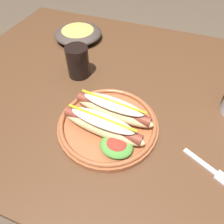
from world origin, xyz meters
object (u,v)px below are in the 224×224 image
object	(u,v)px
hot_dog_plate	(108,122)
side_bowl	(78,33)
fork	(211,169)
soda_cup	(78,62)

from	to	relation	value
hot_dog_plate	side_bowl	world-z (taller)	hot_dog_plate
hot_dog_plate	side_bowl	distance (m)	0.48
fork	soda_cup	bearing A→B (deg)	-178.90
hot_dog_plate	side_bowl	xyz separation A→B (m)	(-0.28, 0.39, -0.00)
hot_dog_plate	fork	size ratio (longest dim) A/B	2.29
fork	soda_cup	distance (m)	0.49
fork	hot_dog_plate	bearing A→B (deg)	-159.84
hot_dog_plate	soda_cup	distance (m)	0.25
hot_dog_plate	soda_cup	bearing A→B (deg)	134.36
hot_dog_plate	soda_cup	xyz separation A→B (m)	(-0.17, 0.18, 0.03)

